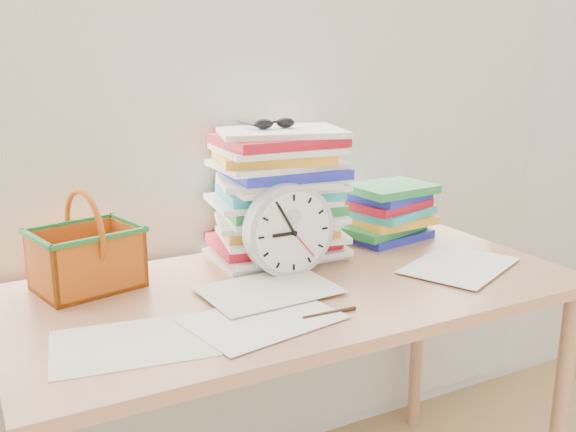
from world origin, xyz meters
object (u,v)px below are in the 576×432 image
paper_stack (278,194)px  basket (85,241)px  desk (297,312)px  clock (289,230)px  book_stack (387,212)px

paper_stack → basket: paper_stack is taller
desk → paper_stack: (0.06, 0.22, 0.25)m
paper_stack → clock: bearing=-107.0°
book_stack → clock: bearing=-160.2°
clock → book_stack: size_ratio=0.85×
clock → basket: basket is taller
paper_stack → book_stack: paper_stack is taller
clock → book_stack: 0.45m
desk → clock: 0.21m
desk → paper_stack: size_ratio=3.90×
book_stack → basket: size_ratio=1.16×
paper_stack → basket: 0.53m
desk → clock: (0.02, 0.07, 0.19)m
book_stack → basket: (-0.90, -0.01, 0.04)m
desk → clock: size_ratio=5.85×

